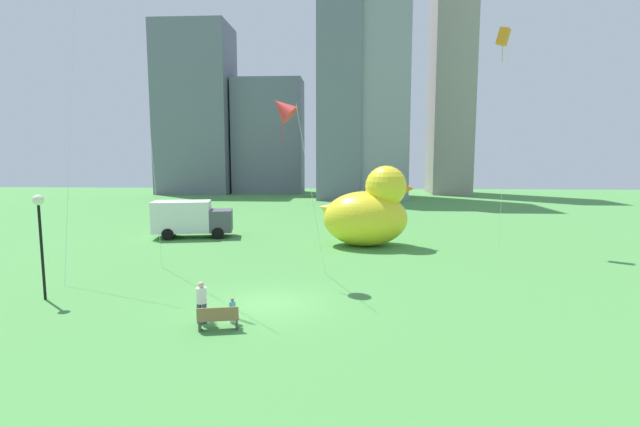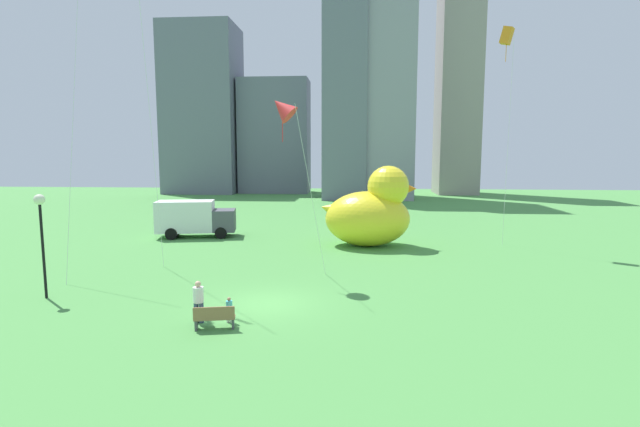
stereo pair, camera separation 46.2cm
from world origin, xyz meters
TOP-DOWN VIEW (x-y plane):
  - ground_plane at (0.00, 0.00)m, footprint 140.00×140.00m
  - park_bench at (-1.38, -3.16)m, footprint 1.56×0.74m
  - person_adult at (-2.21, -2.48)m, footprint 0.40×0.40m
  - person_child at (-1.03, -2.40)m, footprint 0.25×0.25m
  - giant_inflatable_duck at (4.82, 13.49)m, footprint 6.84×4.39m
  - lamppost at (-10.12, 0.03)m, footprint 0.47×0.47m
  - box_truck at (-8.85, 16.08)m, footprint 6.31×3.39m
  - city_skyline at (-1.45, 56.01)m, footprint 51.10×18.20m
  - kite_red at (0.04, 4.38)m, footprint 2.96×3.07m
  - kite_orange at (13.75, 14.09)m, footprint 1.05×0.95m

SIDE VIEW (x-z plane):
  - ground_plane at x=0.00m, z-range 0.00..0.00m
  - park_bench at x=-1.38m, z-range 0.02..0.92m
  - person_child at x=-1.03m, z-range 0.05..1.05m
  - person_adult at x=-2.21m, z-range 0.08..1.72m
  - box_truck at x=-8.85m, z-range 0.02..2.87m
  - giant_inflatable_duck at x=4.82m, z-range -0.42..5.25m
  - lamppost at x=-10.12m, z-range 1.25..5.95m
  - kite_red at x=0.04m, z-range 3.98..13.52m
  - kite_orange at x=13.75m, z-range 6.76..21.71m
  - city_skyline at x=-1.45m, z-range -3.94..35.78m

